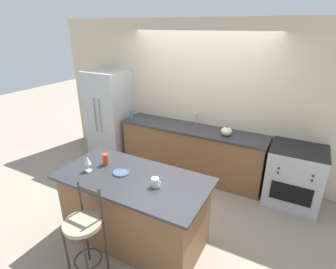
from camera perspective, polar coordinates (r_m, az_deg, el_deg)
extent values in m
plane|color=gray|center=(4.76, 3.17, -10.12)|extent=(18.00, 18.00, 0.00)
cube|color=beige|center=(4.76, 6.89, 7.61)|extent=(6.00, 0.07, 2.70)
cube|color=brown|center=(4.83, 5.07, -3.70)|extent=(2.58, 0.60, 0.88)
cube|color=#2D2D33|center=(4.64, 5.26, 1.35)|extent=(2.62, 0.63, 0.03)
cube|color=black|center=(4.64, 5.27, 1.48)|extent=(0.56, 0.33, 0.01)
cylinder|color=#ADAFB5|center=(4.77, 6.29, 3.56)|extent=(0.02, 0.02, 0.22)
cylinder|color=#ADAFB5|center=(4.69, 6.06, 4.51)|extent=(0.02, 0.12, 0.02)
cube|color=brown|center=(3.43, -7.31, -16.01)|extent=(1.71, 0.80, 0.89)
cube|color=#2D2D33|center=(3.16, -7.73, -9.48)|extent=(1.83, 0.92, 0.03)
cube|color=#ADAFB5|center=(5.48, -12.47, 4.22)|extent=(0.76, 0.71, 1.78)
cylinder|color=#939399|center=(5.24, -15.63, 4.06)|extent=(0.02, 0.02, 0.68)
cylinder|color=#939399|center=(5.16, -14.64, 3.88)|extent=(0.02, 0.02, 0.68)
cube|color=#ADAFB5|center=(4.47, 25.75, -8.14)|extent=(0.78, 0.68, 0.91)
cube|color=black|center=(4.23, 25.15, -11.62)|extent=(0.56, 0.01, 0.29)
cube|color=black|center=(4.27, 26.79, -2.77)|extent=(0.78, 0.68, 0.02)
cylinder|color=black|center=(4.04, 22.95, -6.80)|extent=(0.03, 0.02, 0.03)
cylinder|color=black|center=(4.05, 29.05, -7.92)|extent=(0.03, 0.02, 0.03)
cylinder|color=black|center=(4.08, 22.79, -7.69)|extent=(0.03, 0.02, 0.03)
cylinder|color=black|center=(4.09, 28.85, -8.80)|extent=(0.03, 0.02, 0.03)
cylinder|color=#332D28|center=(3.22, -21.15, -23.27)|extent=(0.02, 0.02, 0.68)
cylinder|color=#332D28|center=(3.06, -17.23, -25.63)|extent=(0.02, 0.02, 0.68)
cylinder|color=#332D28|center=(3.34, -17.34, -20.57)|extent=(0.02, 0.02, 0.68)
cylinder|color=#332D28|center=(3.19, -13.41, -22.61)|extent=(0.02, 0.02, 0.68)
torus|color=#332D28|center=(3.29, -17.02, -24.50)|extent=(0.30, 0.30, 0.02)
cylinder|color=gray|center=(2.96, -18.15, -18.00)|extent=(0.39, 0.39, 0.04)
cylinder|color=#332D28|center=(2.99, -18.63, -12.54)|extent=(0.02, 0.02, 0.36)
cylinder|color=#332D28|center=(2.82, -14.49, -14.41)|extent=(0.02, 0.02, 0.36)
cube|color=#332D28|center=(2.84, -16.90, -11.55)|extent=(0.28, 0.02, 0.04)
cylinder|color=#425170|center=(3.25, -10.20, -8.17)|extent=(0.20, 0.20, 0.01)
torus|color=#425170|center=(3.25, -10.21, -8.08)|extent=(0.20, 0.20, 0.01)
cylinder|color=white|center=(3.40, -16.87, -7.53)|extent=(0.08, 0.08, 0.00)
cylinder|color=white|center=(3.37, -16.96, -6.85)|extent=(0.01, 0.01, 0.09)
cone|color=white|center=(3.33, -17.15, -5.40)|extent=(0.08, 0.08, 0.10)
cylinder|color=white|center=(2.95, -2.83, -10.35)|extent=(0.09, 0.09, 0.10)
torus|color=white|center=(2.93, -2.08, -10.54)|extent=(0.07, 0.01, 0.07)
cylinder|color=red|center=(3.45, -13.44, -5.28)|extent=(0.08, 0.08, 0.15)
ellipsoid|color=beige|center=(4.37, 12.62, 0.68)|extent=(0.18, 0.18, 0.14)
cylinder|color=brown|center=(4.34, 12.71, 1.68)|extent=(0.02, 0.02, 0.02)
cylinder|color=teal|center=(5.01, -8.07, 3.88)|extent=(0.05, 0.05, 0.13)
cylinder|color=black|center=(4.99, -8.12, 4.77)|extent=(0.02, 0.02, 0.03)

